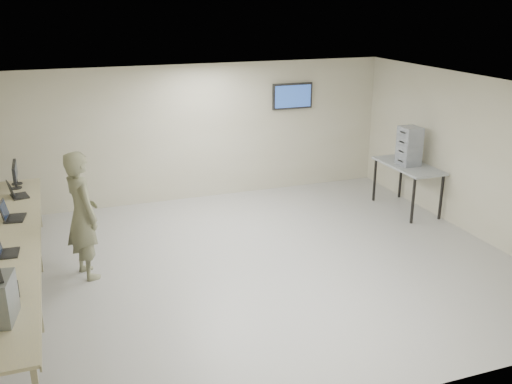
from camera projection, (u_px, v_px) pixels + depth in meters
name	position (u px, v px, depth m)	size (l,w,h in m)	color
room	(261.00, 179.00, 8.73)	(8.01, 7.01, 2.81)	#B1B1B1
workbench	(12.00, 248.00, 7.70)	(0.76, 6.00, 0.90)	beige
laptop_1	(4.00, 250.00, 7.31)	(0.29, 0.35, 0.26)	black
laptop_2	(10.00, 215.00, 8.48)	(0.36, 0.41, 0.30)	black
laptop_3	(16.00, 193.00, 9.44)	(0.36, 0.40, 0.27)	black
monitor_near	(15.00, 175.00, 9.82)	(0.18, 0.41, 0.41)	black
monitor_far	(15.00, 171.00, 10.04)	(0.19, 0.42, 0.42)	black
soldier	(82.00, 215.00, 8.45)	(0.71, 0.47, 1.96)	gray
side_table	(408.00, 168.00, 11.20)	(0.73, 1.56, 0.94)	#939A9F
storage_bins	(409.00, 146.00, 11.05)	(0.36, 0.40, 0.76)	#98A0B0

